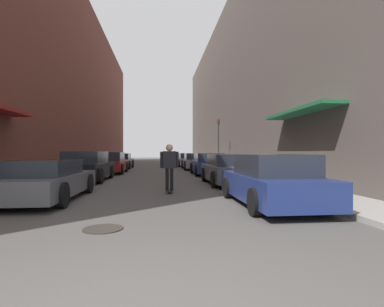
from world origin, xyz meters
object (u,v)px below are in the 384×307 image
Objects in this scene: parked_car_right_0 at (271,181)px; parked_car_right_5 at (184,159)px; parked_car_left_0 at (43,180)px; traffic_light at (218,138)px; parked_car_left_1 at (87,167)px; manhole_cover at (103,229)px; parked_car_left_2 at (110,163)px; parked_car_right_4 at (188,160)px; parked_car_right_2 at (208,164)px; skateboarder at (169,163)px; parked_car_right_3 at (195,162)px; parked_car_left_3 at (120,161)px; parked_car_right_1 at (229,170)px.

parked_car_right_5 is at bearing 90.10° from parked_car_right_0.
traffic_light reaches higher than parked_car_left_0.
manhole_cover is (2.42, -9.16, -0.66)m from parked_car_left_1.
parked_car_right_0 is at bearing -64.08° from parked_car_left_2.
parked_car_left_1 reaches higher than parked_car_right_4.
parked_car_right_0 is (6.08, -12.50, -0.03)m from parked_car_left_2.
skateboarder reaches higher than parked_car_right_2.
parked_car_right_4 is at bearing 90.42° from parked_car_right_3.
parked_car_right_2 is 1.00× the size of parked_car_right_4.
parked_car_right_3 reaches higher than parked_car_left_3.
traffic_light is (7.88, -2.54, 1.85)m from parked_car_left_3.
parked_car_left_2 is 8.51m from traffic_light.
parked_car_left_1 is at bearing -124.89° from parked_car_right_3.
skateboarder is at bearing -108.33° from parked_car_right_2.
parked_car_left_3 is at bearing 108.96° from parked_car_right_0.
parked_car_right_5 is at bearing 90.51° from parked_car_right_2.
parked_car_right_5 is (6.12, 25.25, 0.04)m from parked_car_left_0.
parked_car_right_2 reaches higher than parked_car_right_5.
parked_car_right_0 is at bearing 27.16° from manhole_cover.
parked_car_right_0 is at bearing -13.54° from parked_car_left_0.
parked_car_left_1 reaches higher than parked_car_right_2.
parked_car_right_2 reaches higher than parked_car_right_4.
parked_car_right_2 is 5.43m from parked_car_right_3.
skateboarder is (3.75, -4.47, 0.34)m from parked_car_left_1.
traffic_light is (7.97, 8.29, 1.79)m from parked_car_left_1.
parked_car_right_1 reaches higher than parked_car_right_5.
skateboarder reaches higher than parked_car_right_5.
parked_car_left_0 is 16.16m from traffic_light.
parked_car_left_0 is at bearing -90.44° from parked_car_left_2.
manhole_cover is at bearing -99.10° from parked_car_right_4.
parked_car_right_0 is 4.38m from manhole_cover.
parked_car_right_1 is at bearing 42.35° from skateboarder.
parked_car_left_0 is 0.93× the size of parked_car_left_3.
parked_car_right_5 is at bearing 90.28° from parked_car_right_1.
parked_car_left_3 is at bearing 103.44° from skateboarder.
parked_car_right_3 is at bearing -17.68° from parked_car_left_3.
parked_car_right_4 reaches higher than parked_car_left_0.
parked_car_right_0 is at bearing -89.71° from parked_car_right_3.
parked_car_right_4 is at bearing 107.09° from traffic_light.
parked_car_left_2 is at bearing -149.25° from parked_car_right_3.
parked_car_right_1 is 3.53m from skateboarder.
parked_car_left_2 is 6.10× the size of manhole_cover.
traffic_light is (1.59, 4.83, 1.83)m from parked_car_right_2.
traffic_light reaches higher than parked_car_right_1.
parked_car_right_4 reaches higher than parked_car_left_3.
parked_car_left_2 is 10.68m from parked_car_right_4.
parked_car_left_3 is 6.74× the size of manhole_cover.
parked_car_right_3 is (-0.08, 16.07, 0.00)m from parked_car_right_0.
parked_car_right_1 is 16.28m from parked_car_right_4.
parked_car_right_0 reaches higher than parked_car_right_3.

